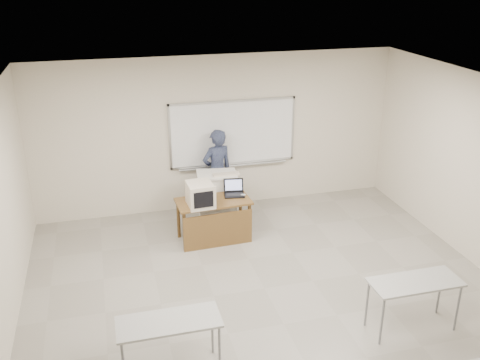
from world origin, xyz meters
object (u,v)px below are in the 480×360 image
object	(u,v)px
crt_monitor	(200,194)
presenter	(217,171)
mouse	(243,195)
whiteboard	(233,134)
podium	(217,198)
laptop	(234,191)
instructor_desk	(215,215)
keyboard	(226,174)

from	to	relation	value
crt_monitor	presenter	bearing A→B (deg)	62.20
crt_monitor	mouse	size ratio (longest dim) A/B	4.87
whiteboard	podium	bearing A→B (deg)	-123.07
laptop	instructor_desk	bearing A→B (deg)	-137.56
instructor_desk	crt_monitor	xyz separation A→B (m)	(-0.25, -0.02, 0.43)
crt_monitor	presenter	size ratio (longest dim) A/B	0.29
presenter	whiteboard	bearing A→B (deg)	-162.65
podium	mouse	xyz separation A→B (m)	(0.35, -0.55, 0.27)
podium	keyboard	distance (m)	0.55
laptop	keyboard	bearing A→B (deg)	107.65
podium	keyboard	size ratio (longest dim) A/B	2.09
whiteboard	keyboard	bearing A→B (deg)	-111.51
crt_monitor	laptop	distance (m)	0.72
instructor_desk	keyboard	distance (m)	0.85
whiteboard	instructor_desk	world-z (taller)	whiteboard
crt_monitor	laptop	size ratio (longest dim) A/B	1.39
instructor_desk	crt_monitor	bearing A→B (deg)	-179.01
instructor_desk	mouse	xyz separation A→B (m)	(0.55, 0.16, 0.25)
whiteboard	podium	xyz separation A→B (m)	(-0.50, -0.77, -0.98)
keyboard	presenter	bearing A→B (deg)	94.04
whiteboard	instructor_desk	xyz separation A→B (m)	(-0.70, -1.48, -0.96)
mouse	presenter	size ratio (longest dim) A/B	0.06
crt_monitor	instructor_desk	bearing A→B (deg)	0.42
keyboard	presenter	distance (m)	0.67
whiteboard	laptop	distance (m)	1.42
podium	laptop	xyz separation A→B (m)	(0.20, -0.44, 0.31)
whiteboard	crt_monitor	bearing A→B (deg)	-122.48
presenter	podium	bearing A→B (deg)	61.90
whiteboard	podium	world-z (taller)	whiteboard
laptop	presenter	distance (m)	0.98
crt_monitor	keyboard	size ratio (longest dim) A/B	1.00
podium	instructor_desk	bearing A→B (deg)	-98.64
instructor_desk	podium	world-z (taller)	podium
whiteboard	instructor_desk	distance (m)	1.90
podium	laptop	bearing A→B (deg)	-58.59
laptop	podium	bearing A→B (deg)	123.15
podium	crt_monitor	xyz separation A→B (m)	(-0.45, -0.72, 0.44)
whiteboard	instructor_desk	size ratio (longest dim) A/B	1.96
mouse	presenter	bearing A→B (deg)	93.51
podium	laptop	world-z (taller)	laptop
whiteboard	presenter	world-z (taller)	whiteboard
instructor_desk	mouse	bearing A→B (deg)	13.43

